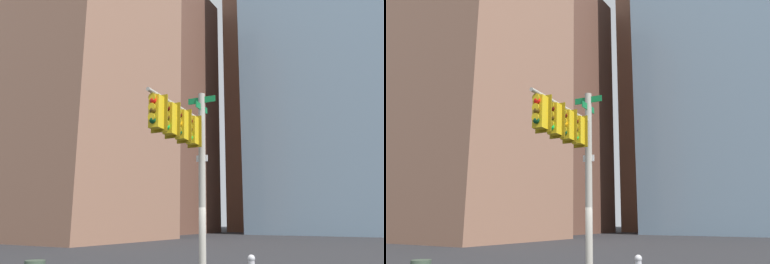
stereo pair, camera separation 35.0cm
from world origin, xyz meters
TOP-DOWN VIEW (x-y plane):
  - signal_pole_assembly at (-0.36, 0.94)m, footprint 1.13×4.50m
  - building_brick_nearside at (29.76, -17.22)m, footprint 27.59×15.97m
  - building_brick_midblock at (31.87, -37.60)m, footprint 21.23×19.11m
  - building_glass_tower at (-1.58, -57.03)m, footprint 31.69×34.00m
  - building_brick_farside at (10.70, -56.58)m, footprint 20.86×14.88m

SIDE VIEW (x-z plane):
  - signal_pole_assembly at x=-0.36m, z-range 1.15..7.99m
  - building_brick_nearside at x=29.76m, z-range 0.00..39.57m
  - building_brick_midblock at x=31.87m, z-range 0.00..42.09m
  - building_brick_farside at x=10.70m, z-range 0.00..46.60m
  - building_glass_tower at x=-1.58m, z-range 0.00..79.91m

